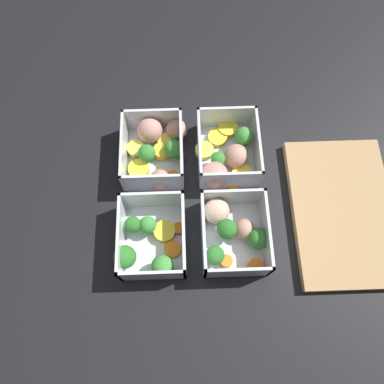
% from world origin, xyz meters
% --- Properties ---
extents(ground_plane, '(4.00, 4.00, 0.00)m').
position_xyz_m(ground_plane, '(0.00, 0.00, 0.00)').
color(ground_plane, black).
extents(container_near_left, '(0.16, 0.13, 0.07)m').
position_xyz_m(container_near_left, '(-0.09, -0.06, 0.02)').
color(container_near_left, silver).
rests_on(container_near_left, ground_plane).
extents(container_near_right, '(0.14, 0.12, 0.07)m').
position_xyz_m(container_near_right, '(0.09, -0.08, 0.03)').
color(container_near_right, silver).
rests_on(container_near_right, ground_plane).
extents(container_far_left, '(0.17, 0.12, 0.07)m').
position_xyz_m(container_far_left, '(-0.07, 0.07, 0.02)').
color(container_far_left, silver).
rests_on(container_far_left, ground_plane).
extents(container_far_right, '(0.14, 0.12, 0.07)m').
position_xyz_m(container_far_right, '(0.08, 0.07, 0.03)').
color(container_far_right, silver).
rests_on(container_far_right, ground_plane).
extents(cutting_board, '(0.28, 0.18, 0.02)m').
position_xyz_m(cutting_board, '(0.04, 0.27, 0.01)').
color(cutting_board, tan).
rests_on(cutting_board, ground_plane).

